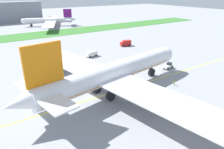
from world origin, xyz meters
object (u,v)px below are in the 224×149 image
service_truck_fuel_bowser (45,49)px  service_truck_catering_van (92,54)px  pushback_tug (168,66)px  service_truck_baggage_loader (126,43)px  ground_crew_marshaller_front (174,83)px  ground_crew_wingwalker_port (215,110)px  parked_airliner_far_right (50,20)px  airliner_foreground (111,74)px

service_truck_fuel_bowser → service_truck_catering_van: (15.32, -18.60, -0.15)m
pushback_tug → service_truck_baggage_loader: 37.57m
service_truck_baggage_loader → pushback_tug: bearing=-101.3°
pushback_tug → service_truck_catering_van: 34.70m
pushback_tug → service_truck_catering_van: service_truck_catering_van is taller
ground_crew_marshaller_front → service_truck_catering_van: size_ratio=0.28×
ground_crew_wingwalker_port → service_truck_baggage_loader: bearing=71.3°
ground_crew_wingwalker_port → ground_crew_marshaller_front: (4.61, 16.60, -0.10)m
ground_crew_wingwalker_port → service_truck_baggage_loader: service_truck_baggage_loader is taller
service_truck_catering_van → parked_airliner_far_right: size_ratio=0.08×
service_truck_fuel_bowser → service_truck_catering_van: service_truck_fuel_bowser is taller
ground_crew_wingwalker_port → service_truck_fuel_bowser: (-17.77, 77.09, 0.49)m
pushback_tug → ground_crew_wingwalker_port: size_ratio=3.58×
pushback_tug → parked_airliner_far_right: bearing=92.2°
pushback_tug → parked_airliner_far_right: size_ratio=0.09×
pushback_tug → service_truck_catering_van: bearing=119.7°
pushback_tug → parked_airliner_far_right: parked_airliner_far_right is taller
airliner_foreground → service_truck_fuel_bowser: 53.98m
ground_crew_wingwalker_port → service_truck_fuel_bowser: bearing=103.0°
airliner_foreground → service_truck_catering_van: (12.60, 35.11, -4.79)m
ground_crew_wingwalker_port → parked_airliner_far_right: 153.81m
ground_crew_marshaller_front → service_truck_fuel_bowser: 64.49m
ground_crew_wingwalker_port → pushback_tug: bearing=62.5°
ground_crew_wingwalker_port → parked_airliner_far_right: parked_airliner_far_right is taller
airliner_foreground → service_truck_baggage_loader: size_ratio=15.58×
service_truck_catering_van → parked_airliner_far_right: (12.37, 94.96, 3.16)m
ground_crew_wingwalker_port → ground_crew_marshaller_front: size_ratio=1.10×
pushback_tug → service_truck_catering_van: size_ratio=1.11×
ground_crew_wingwalker_port → service_truck_fuel_bowser: 79.11m
service_truck_catering_van → pushback_tug: bearing=-60.3°
airliner_foreground → ground_crew_marshaller_front: bearing=-19.0°
airliner_foreground → ground_crew_wingwalker_port: 28.28m
parked_airliner_far_right → service_truck_fuel_bowser: bearing=-109.9°
service_truck_baggage_loader → parked_airliner_far_right: bearing=97.9°
parked_airliner_far_right → airliner_foreground: bearing=-100.9°
pushback_tug → service_truck_baggage_loader: size_ratio=1.04×
pushback_tug → parked_airliner_far_right: 125.25m
service_truck_baggage_loader → parked_airliner_far_right: size_ratio=0.09×
pushback_tug → ground_crew_wingwalker_port: bearing=-117.5°
ground_crew_wingwalker_port → service_truck_catering_van: bearing=92.4°
ground_crew_marshaller_front → service_truck_catering_van: bearing=99.6°
airliner_foreground → parked_airliner_far_right: airliner_foreground is taller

